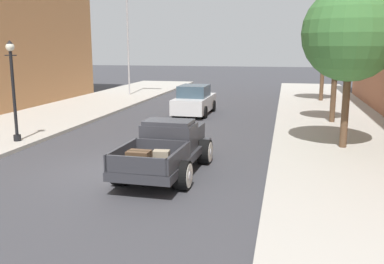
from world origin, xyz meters
The scene contains 9 objects.
ground_plane centered at (0.00, 0.00, 0.00)m, with size 140.00×140.00×0.00m, color #3D3D42.
sidewalk_right centered at (7.25, 0.00, 0.07)m, with size 5.50×64.00×0.15m, color #B7B2A8.
hotrod_truck_gunmetal centered at (1.49, 0.33, 0.75)m, with size 2.31×4.99×1.58m.
car_background_white centered at (-0.06, 11.49, 0.77)m, with size 1.90×4.32×1.65m.
street_lamp_near centered at (-5.23, 2.57, 2.39)m, with size 0.50×0.32×3.85m.
flagpole centered at (-6.48, 19.00, 5.77)m, with size 1.74×0.16×9.16m.
street_tree_nearest centered at (7.05, 4.18, 4.20)m, with size 3.37×3.37×5.75m.
street_tree_second centered at (7.19, 9.70, 4.21)m, with size 2.39×2.39×5.29m.
street_tree_third centered at (7.29, 18.38, 4.62)m, with size 2.90×2.90×5.95m.
Camera 1 is at (4.93, -12.03, 3.78)m, focal length 40.36 mm.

